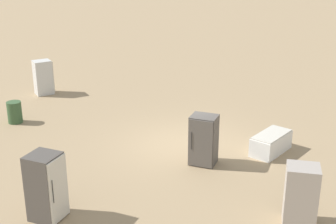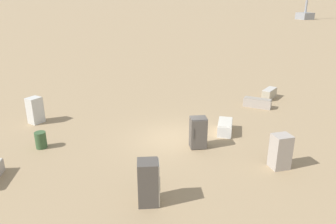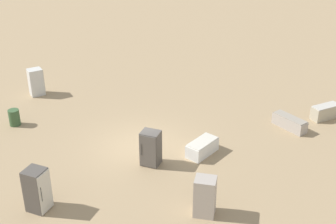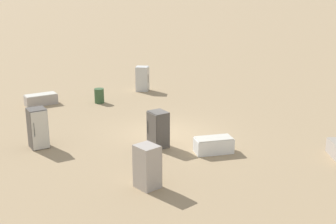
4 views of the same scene
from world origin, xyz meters
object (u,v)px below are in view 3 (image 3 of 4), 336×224
discarded_fridge_3 (205,196)px  discarded_fridge_4 (151,148)px  discarded_fridge_5 (36,82)px  discarded_fridge_1 (290,123)px  discarded_fridge_7 (37,190)px  rusty_barrel (14,117)px  discarded_fridge_2 (325,112)px  discarded_fridge_6 (202,147)px

discarded_fridge_3 → discarded_fridge_4: 3.95m
discarded_fridge_3 → discarded_fridge_5: 13.74m
discarded_fridge_3 → discarded_fridge_1: bearing=66.9°
discarded_fridge_1 → discarded_fridge_3: discarded_fridge_3 is taller
discarded_fridge_5 → discarded_fridge_7: 10.60m
discarded_fridge_4 → rusty_barrel: discarded_fridge_4 is taller
discarded_fridge_3 → discarded_fridge_7: bearing=-170.4°
discarded_fridge_5 → discarded_fridge_3: bearing=10.2°
discarded_fridge_3 → discarded_fridge_5: (-9.72, -9.71, -0.00)m
discarded_fridge_2 → discarded_fridge_4: bearing=89.5°
discarded_fridge_2 → discarded_fridge_3: discarded_fridge_3 is taller
discarded_fridge_1 → discarded_fridge_2: 2.34m
discarded_fridge_2 → discarded_fridge_7: size_ratio=0.93×
discarded_fridge_6 → rusty_barrel: 9.61m
discarded_fridge_3 → discarded_fridge_7: discarded_fridge_7 is taller
discarded_fridge_1 → discarded_fridge_4: 7.49m
discarded_fridge_2 → discarded_fridge_4: (5.05, -8.42, 0.42)m
discarded_fridge_4 → rusty_barrel: size_ratio=1.89×
discarded_fridge_2 → discarded_fridge_5: (-1.52, -15.75, 0.41)m
discarded_fridge_7 → rusty_barrel: 7.22m
discarded_fridge_4 → discarded_fridge_1: bearing=-133.6°
discarded_fridge_3 → discarded_fridge_4: size_ratio=0.99×
discarded_fridge_3 → rusty_barrel: bearing=154.9°
discarded_fridge_4 → discarded_fridge_5: 9.84m
discarded_fridge_6 → rusty_barrel: (-1.90, -9.42, 0.09)m
discarded_fridge_1 → discarded_fridge_7: bearing=172.7°
discarded_fridge_5 → rusty_barrel: (3.65, 0.10, -0.36)m
discarded_fridge_2 → discarded_fridge_4: size_ratio=1.02×
discarded_fridge_6 → discarded_fridge_7: bearing=-108.8°
discarded_fridge_3 → rusty_barrel: discarded_fridge_3 is taller
discarded_fridge_6 → discarded_fridge_7: discarded_fridge_7 is taller
discarded_fridge_4 → discarded_fridge_6: (-1.01, 2.20, -0.46)m
discarded_fridge_1 → discarded_fridge_6: discarded_fridge_6 is taller
discarded_fridge_5 → discarded_fridge_6: bearing=25.0°
discarded_fridge_5 → discarded_fridge_7: bearing=-15.2°
discarded_fridge_1 → discarded_fridge_5: 14.05m
discarded_fridge_5 → discarded_fridge_6: 11.04m
rusty_barrel → discarded_fridge_7: bearing=28.4°
discarded_fridge_2 → discarded_fridge_5: discarded_fridge_5 is taller
discarded_fridge_1 → discarded_fridge_2: bearing=-10.2°
discarded_fridge_6 → discarded_fridge_1: bearing=68.0°
discarded_fridge_2 → rusty_barrel: size_ratio=1.93×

